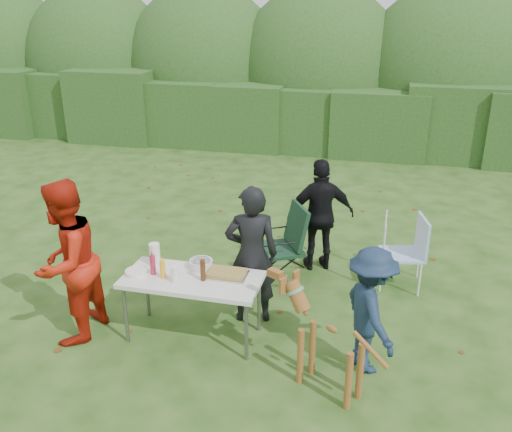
% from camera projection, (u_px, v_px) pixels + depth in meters
% --- Properties ---
extents(ground, '(80.00, 80.00, 0.00)m').
position_uv_depth(ground, '(202.00, 322.00, 6.37)').
color(ground, '#1E4211').
extents(hedge_row, '(22.00, 1.40, 1.70)m').
position_uv_depth(hedge_row, '(308.00, 116.00, 13.26)').
color(hedge_row, '#23471C').
rests_on(hedge_row, ground).
extents(shrub_backdrop, '(20.00, 2.60, 3.20)m').
position_uv_depth(shrub_backdrop, '(319.00, 76.00, 14.42)').
color(shrub_backdrop, '#3D6628').
rests_on(shrub_backdrop, ground).
extents(folding_table, '(1.50, 0.70, 0.74)m').
position_uv_depth(folding_table, '(192.00, 282.00, 5.86)').
color(folding_table, silver).
rests_on(folding_table, ground).
extents(person_cook, '(0.69, 0.54, 1.66)m').
position_uv_depth(person_cook, '(252.00, 255.00, 6.15)').
color(person_cook, black).
rests_on(person_cook, ground).
extents(person_red_jacket, '(0.73, 0.92, 1.83)m').
position_uv_depth(person_red_jacket, '(66.00, 262.00, 5.79)').
color(person_red_jacket, '#B31D0C').
rests_on(person_red_jacket, ground).
extents(person_black_puffy, '(1.00, 0.69, 1.58)m').
position_uv_depth(person_black_puffy, '(321.00, 215.00, 7.38)').
color(person_black_puffy, black).
rests_on(person_black_puffy, ground).
extents(child, '(0.84, 1.00, 1.34)m').
position_uv_depth(child, '(370.00, 311.00, 5.35)').
color(child, '#172942').
rests_on(child, ground).
extents(dog, '(1.18, 0.91, 1.05)m').
position_uv_depth(dog, '(331.00, 344.00, 5.08)').
color(dog, brown).
rests_on(dog, ground).
extents(camping_chair, '(0.91, 0.91, 1.06)m').
position_uv_depth(camping_chair, '(279.00, 245.00, 7.11)').
color(camping_chair, '#14321F').
rests_on(camping_chair, ground).
extents(lawn_chair, '(0.68, 0.68, 0.96)m').
position_uv_depth(lawn_chair, '(402.00, 251.00, 7.04)').
color(lawn_chair, '#4687CC').
rests_on(lawn_chair, ground).
extents(food_tray, '(0.45, 0.30, 0.02)m').
position_uv_depth(food_tray, '(227.00, 275.00, 5.88)').
color(food_tray, '#B7B7BA').
rests_on(food_tray, folding_table).
extents(focaccia_bread, '(0.40, 0.26, 0.04)m').
position_uv_depth(focaccia_bread, '(227.00, 273.00, 5.87)').
color(focaccia_bread, '#9F853E').
rests_on(focaccia_bread, food_tray).
extents(mustard_bottle, '(0.06, 0.06, 0.20)m').
position_uv_depth(mustard_bottle, '(163.00, 270.00, 5.80)').
color(mustard_bottle, '#F4AC1D').
rests_on(mustard_bottle, folding_table).
extents(ketchup_bottle, '(0.06, 0.06, 0.22)m').
position_uv_depth(ketchup_bottle, '(153.00, 265.00, 5.88)').
color(ketchup_bottle, '#AC1F3A').
rests_on(ketchup_bottle, folding_table).
extents(beer_bottle, '(0.06, 0.06, 0.24)m').
position_uv_depth(beer_bottle, '(203.00, 270.00, 5.74)').
color(beer_bottle, '#47230F').
rests_on(beer_bottle, folding_table).
extents(paper_towel_roll, '(0.12, 0.12, 0.26)m').
position_uv_depth(paper_towel_roll, '(155.00, 254.00, 6.08)').
color(paper_towel_roll, white).
rests_on(paper_towel_roll, folding_table).
extents(cup_stack, '(0.08, 0.08, 0.18)m').
position_uv_depth(cup_stack, '(175.00, 274.00, 5.72)').
color(cup_stack, white).
rests_on(cup_stack, folding_table).
extents(pasta_bowl, '(0.26, 0.26, 0.10)m').
position_uv_depth(pasta_bowl, '(201.00, 264.00, 6.03)').
color(pasta_bowl, silver).
rests_on(pasta_bowl, folding_table).
extents(plate_stack, '(0.24, 0.24, 0.05)m').
position_uv_depth(plate_stack, '(136.00, 272.00, 5.91)').
color(plate_stack, white).
rests_on(plate_stack, folding_table).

